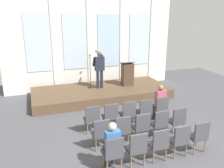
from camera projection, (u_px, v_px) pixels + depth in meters
The scene contains 23 objects.
ground_plane at pixel (151, 153), 6.57m from camera, with size 16.61×16.61×0.00m, color #4C4C51.
rear_partition at pixel (93, 43), 11.68m from camera, with size 8.55×0.14×4.56m.
stage_platform at pixel (101, 93), 10.87m from camera, with size 6.15×2.53×0.41m, color brown.
speaker at pixel (99, 67), 10.65m from camera, with size 0.51×0.69×1.69m.
mic_stand at pixel (91, 80), 10.87m from camera, with size 0.28×0.28×1.56m.
lectern at pixel (127, 74), 11.18m from camera, with size 0.60×0.48×1.16m.
chair_r0_c0 at pixel (92, 117), 7.55m from camera, with size 0.46×0.44×0.94m.
chair_r0_c1 at pixel (110, 115), 7.74m from camera, with size 0.46×0.44×0.94m.
chair_r0_c2 at pixel (128, 112), 7.94m from camera, with size 0.46×0.44×0.94m.
chair_r0_c3 at pixel (144, 110), 8.14m from camera, with size 0.46×0.44×0.94m.
chair_r0_c4 at pixel (160, 107), 8.33m from camera, with size 0.46×0.44×0.94m.
audience_r0_c4 at pixel (160, 101), 8.34m from camera, with size 0.36×0.39×1.36m.
chair_r1_c0 at pixel (101, 132), 6.62m from camera, with size 0.46×0.44×0.94m.
chair_r1_c1 at pixel (122, 129), 6.82m from camera, with size 0.46×0.44×0.94m.
chair_r1_c2 at pixel (141, 125), 7.01m from camera, with size 0.46×0.44×0.94m.
chair_r1_c3 at pixel (160, 122), 7.21m from camera, with size 0.46×0.44×0.94m.
chair_r1_c4 at pixel (177, 119), 7.40m from camera, with size 0.46×0.44×0.94m.
chair_r2_c0 at pixel (113, 151), 5.70m from camera, with size 0.46×0.44×0.94m.
audience_r2_c0 at pixel (112, 143), 5.72m from camera, with size 0.36×0.39×1.28m.
chair_r2_c1 at pixel (137, 147), 5.89m from camera, with size 0.46×0.44×0.94m.
chair_r2_c2 at pixel (159, 142), 6.09m from camera, with size 0.46×0.44×0.94m.
chair_r2_c3 at pixel (179, 138), 6.28m from camera, with size 0.46×0.44×0.94m.
chair_r2_c4 at pixel (199, 135), 6.48m from camera, with size 0.46×0.44×0.94m.
Camera 1 is at (-2.90, -5.06, 3.75)m, focal length 37.79 mm.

